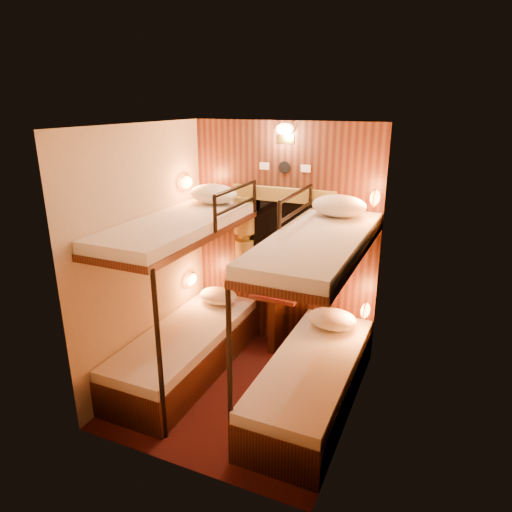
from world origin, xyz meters
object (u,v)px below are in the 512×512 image
at_px(table, 276,313).
at_px(bottle_left, 272,283).
at_px(bottle_right, 281,287).
at_px(bunk_right, 313,348).
at_px(bunk_left, 185,320).

relative_size(table, bottle_left, 2.59).
bearing_deg(bottle_left, bottle_right, -15.67).
distance_m(bunk_right, bottle_right, 0.95).
xyz_separation_m(bunk_left, bottle_left, (0.60, 0.76, 0.20)).
bearing_deg(bunk_right, table, 129.67).
height_order(bunk_left, table, bunk_left).
relative_size(bunk_left, bottle_left, 7.51).
height_order(bunk_right, table, bunk_right).
xyz_separation_m(bunk_left, bottle_right, (0.72, 0.73, 0.20)).
xyz_separation_m(table, bottle_left, (-0.05, -0.02, 0.34)).
height_order(table, bottle_right, bottle_right).
bearing_deg(bunk_left, table, 50.33).
xyz_separation_m(table, bottle_right, (0.07, -0.05, 0.34)).
relative_size(bunk_left, bunk_right, 1.00).
bearing_deg(bunk_left, bottle_left, 51.74).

